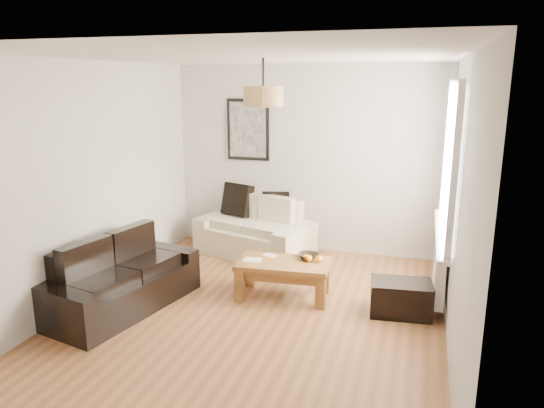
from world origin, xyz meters
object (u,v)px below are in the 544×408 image
(coffee_table, at_px, (283,279))
(ottoman, at_px, (401,298))
(loveseat_cream, at_px, (255,228))
(sofa_leather, at_px, (121,275))

(coffee_table, bearing_deg, ottoman, -2.81)
(loveseat_cream, distance_m, ottoman, 2.46)
(loveseat_cream, relative_size, sofa_leather, 0.93)
(loveseat_cream, xyz_separation_m, coffee_table, (0.77, -1.26, -0.18))
(sofa_leather, relative_size, coffee_table, 1.64)
(loveseat_cream, distance_m, coffee_table, 1.49)
(sofa_leather, bearing_deg, ottoman, -64.10)
(coffee_table, bearing_deg, sofa_leather, -154.18)
(loveseat_cream, height_order, coffee_table, loveseat_cream)
(loveseat_cream, relative_size, ottoman, 2.50)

